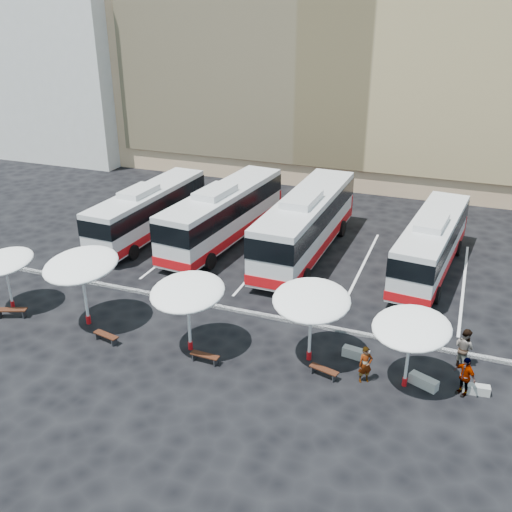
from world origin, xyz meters
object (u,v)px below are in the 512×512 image
(bus_3, at_px, (432,243))
(sunshade_4, at_px, (411,328))
(sunshade_2, at_px, (187,292))
(wood_bench_1, at_px, (106,336))
(bus_1, at_px, (224,213))
(wood_bench_0, at_px, (11,311))
(conc_bench_2, at_px, (476,389))
(sunshade_1, at_px, (81,265))
(conc_bench_0, at_px, (356,353))
(sunshade_0, at_px, (4,262))
(wood_bench_2, at_px, (205,356))
(passenger_0, at_px, (365,365))
(bus_0, at_px, (149,210))
(wood_bench_3, at_px, (324,371))
(passenger_2, at_px, (465,376))
(passenger_1, at_px, (465,348))
(sunshade_3, at_px, (311,300))
(bus_2, at_px, (306,222))
(conc_bench_1, at_px, (424,382))

(bus_3, xyz_separation_m, sunshade_4, (0.17, -12.03, 0.98))
(sunshade_2, xyz_separation_m, wood_bench_1, (-4.08, -0.88, -2.73))
(bus_1, distance_m, wood_bench_0, 14.81)
(sunshade_4, bearing_deg, bus_3, 90.81)
(wood_bench_0, relative_size, conc_bench_2, 1.51)
(sunshade_1, distance_m, conc_bench_2, 18.95)
(sunshade_4, height_order, wood_bench_1, sunshade_4)
(wood_bench_0, relative_size, conc_bench_0, 1.33)
(conc_bench_2, bearing_deg, conc_bench_0, 171.40)
(bus_3, xyz_separation_m, sunshade_0, (-20.46, -12.56, 0.80))
(wood_bench_2, bearing_deg, passenger_0, 9.59)
(sunshade_1, distance_m, sunshade_2, 5.95)
(bus_1, relative_size, sunshade_2, 3.30)
(bus_0, distance_m, sunshade_2, 14.99)
(conc_bench_0, bearing_deg, sunshade_2, -164.42)
(bus_1, bearing_deg, conc_bench_0, -37.82)
(bus_0, bearing_deg, bus_1, 11.57)
(wood_bench_3, height_order, passenger_2, passenger_2)
(sunshade_1, distance_m, conc_bench_0, 13.86)
(sunshade_1, bearing_deg, wood_bench_2, -8.13)
(passenger_1, bearing_deg, bus_0, 19.02)
(wood_bench_3, relative_size, passenger_1, 0.72)
(wood_bench_3, bearing_deg, conc_bench_2, 10.30)
(bus_0, height_order, wood_bench_3, bus_0)
(sunshade_4, distance_m, conc_bench_0, 3.80)
(bus_1, height_order, wood_bench_2, bus_1)
(conc_bench_2, xyz_separation_m, passenger_2, (-0.56, -0.25, 0.70))
(wood_bench_0, xyz_separation_m, wood_bench_1, (5.95, -0.23, -0.05))
(sunshade_1, relative_size, sunshade_3, 1.11)
(sunshade_4, relative_size, passenger_2, 2.36)
(wood_bench_2, bearing_deg, bus_2, 86.53)
(sunshade_0, height_order, wood_bench_3, sunshade_0)
(sunshade_4, distance_m, passenger_2, 3.06)
(sunshade_4, bearing_deg, wood_bench_2, -170.26)
(sunshade_0, bearing_deg, sunshade_3, 3.37)
(sunshade_3, relative_size, conc_bench_2, 3.74)
(wood_bench_1, bearing_deg, sunshade_0, 170.58)
(sunshade_2, xyz_separation_m, conc_bench_2, (12.73, 1.28, -2.85))
(bus_3, bearing_deg, sunshade_4, -83.20)
(bus_0, relative_size, sunshade_1, 2.63)
(wood_bench_3, xyz_separation_m, passenger_0, (1.72, 0.31, 0.54))
(bus_1, distance_m, bus_2, 5.74)
(conc_bench_2, bearing_deg, wood_bench_3, -169.70)
(wood_bench_2, xyz_separation_m, passenger_0, (7.06, 1.19, 0.53))
(bus_2, relative_size, wood_bench_1, 9.63)
(sunshade_4, xyz_separation_m, wood_bench_2, (-8.73, -1.50, -2.55))
(sunshade_0, xyz_separation_m, conc_bench_1, (21.40, 0.76, -2.45))
(wood_bench_3, bearing_deg, sunshade_1, 179.42)
(passenger_2, bearing_deg, wood_bench_3, -133.78)
(bus_2, relative_size, wood_bench_2, 9.87)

